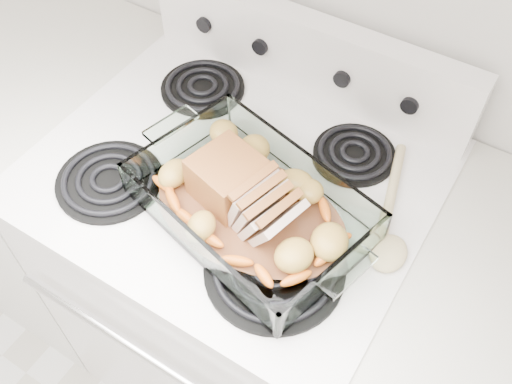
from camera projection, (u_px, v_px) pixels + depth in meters
The scene contains 6 objects.
electric_range at pixel (240, 279), 1.51m from camera, with size 0.78×0.70×1.12m.
counter_left at pixel (57, 180), 1.74m from camera, with size 0.58×0.68×0.93m.
baking_dish at pixel (250, 208), 1.05m from camera, with size 0.42×0.28×0.08m.
pork_roast at pixel (236, 190), 1.04m from camera, with size 0.22×0.12×0.09m.
roast_vegetables at pixel (259, 191), 1.07m from camera, with size 0.38×0.21×0.05m.
wooden_spoon at pixel (390, 225), 1.05m from camera, with size 0.12×0.29×0.02m.
Camera 1 is at (0.43, 1.05, 1.81)m, focal length 40.00 mm.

